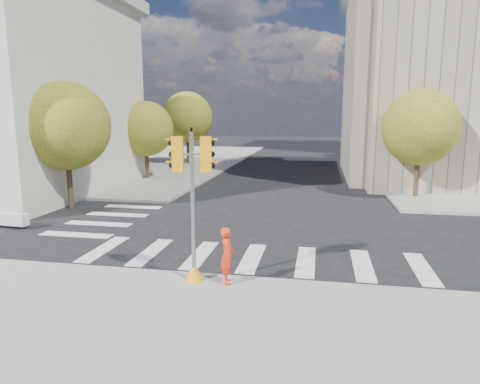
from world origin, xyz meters
name	(u,v)px	position (x,y,z in m)	size (l,w,h in m)	color
ground	(263,241)	(0.00, 0.00, 0.00)	(160.00, 160.00, 0.00)	black
sidewalk_far_left	(108,160)	(-20.00, 26.00, 0.07)	(28.00, 40.00, 0.15)	gray
tree_lw_near	(66,126)	(-10.50, 4.00, 4.20)	(4.40, 4.40, 6.41)	#382616
tree_lw_mid	(146,129)	(-10.50, 14.00, 3.76)	(4.00, 4.00, 5.77)	#382616
tree_lw_far	(187,117)	(-10.50, 24.00, 4.54)	(4.80, 4.80, 6.95)	#382616
tree_re_near	(420,128)	(7.50, 10.00, 4.05)	(4.20, 4.20, 6.16)	#382616
tree_re_mid	(388,120)	(7.50, 22.00, 4.35)	(4.60, 4.60, 6.66)	#382616
tree_re_far	(371,123)	(7.50, 34.00, 3.87)	(4.00, 4.00, 5.88)	#382616
lamp_near	(415,118)	(8.00, 14.00, 4.58)	(0.35, 0.18, 8.11)	black
lamp_far	(384,117)	(8.00, 28.00, 4.58)	(0.35, 0.18, 8.11)	black
traffic_signal	(193,218)	(-1.33, -4.60, 1.95)	(1.08, 0.56, 4.28)	orange
photographer	(227,255)	(-0.38, -4.60, 0.95)	(0.58, 0.38, 1.59)	red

